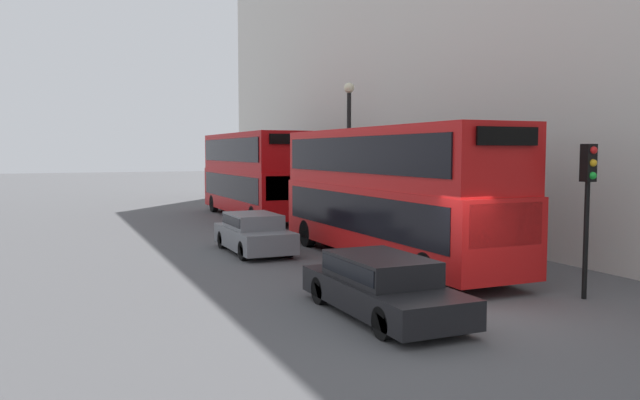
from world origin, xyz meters
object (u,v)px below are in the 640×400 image
at_px(car_hatchback, 254,232).
at_px(pedestrian, 352,216).
at_px(bus_second_in_queue, 252,172).
at_px(bus_leading, 388,189).
at_px(car_dark_sedan, 381,284).
at_px(traffic_light, 588,188).

relative_size(car_hatchback, pedestrian, 2.69).
bearing_deg(bus_second_in_queue, pedestrian, -74.06).
height_order(bus_leading, car_dark_sedan, bus_leading).
relative_size(car_hatchback, traffic_light, 1.14).
distance_m(bus_second_in_queue, pedestrian, 8.13).
height_order(car_hatchback, pedestrian, pedestrian).
height_order(bus_second_in_queue, pedestrian, bus_second_in_queue).
xyz_separation_m(bus_leading, traffic_light, (1.85, -6.31, 0.33)).
xyz_separation_m(car_dark_sedan, traffic_light, (5.25, -0.63, 2.00)).
bearing_deg(car_dark_sedan, car_hatchback, 90.00).
relative_size(bus_leading, car_dark_sedan, 2.40).
xyz_separation_m(bus_second_in_queue, pedestrian, (2.18, -7.63, -1.75)).
bearing_deg(bus_leading, traffic_light, -73.68).
bearing_deg(car_dark_sedan, traffic_light, -6.85).
distance_m(car_dark_sedan, traffic_light, 5.65).
xyz_separation_m(traffic_light, pedestrian, (0.33, 13.29, -1.96)).
bearing_deg(car_dark_sedan, bus_second_in_queue, 80.49).
bearing_deg(traffic_light, car_hatchback, 118.09).
bearing_deg(traffic_light, bus_second_in_queue, 95.05).
height_order(bus_second_in_queue, traffic_light, bus_second_in_queue).
bearing_deg(pedestrian, bus_leading, -107.35).
xyz_separation_m(bus_leading, car_dark_sedan, (-3.40, -5.68, -1.67)).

